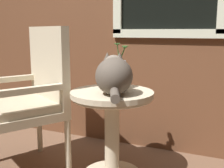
{
  "coord_description": "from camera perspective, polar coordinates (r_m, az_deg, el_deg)",
  "views": [
    {
      "loc": [
        0.87,
        -1.5,
        1.02
      ],
      "look_at": [
        0.1,
        0.25,
        0.67
      ],
      "focal_mm": 46.61,
      "sensor_mm": 36.0,
      "label": 1
    }
  ],
  "objects": [
    {
      "name": "wicker_side_table",
      "position": [
        2.0,
        0.0,
        -6.65
      ],
      "size": [
        0.56,
        0.56,
        0.62
      ],
      "color": "beige",
      "rests_on": "ground_plane"
    },
    {
      "name": "wicker_chair",
      "position": [
        2.19,
        -15.94,
        -2.18
      ],
      "size": [
        0.76,
        0.76,
        1.05
      ],
      "color": "beige",
      "rests_on": "ground_plane"
    },
    {
      "name": "cat",
      "position": [
        1.86,
        0.38,
        1.89
      ],
      "size": [
        0.33,
        0.56,
        0.26
      ],
      "color": "brown",
      "rests_on": "wicker_side_table"
    },
    {
      "name": "pewter_vase_with_ivy",
      "position": [
        2.04,
        1.47,
        1.89
      ],
      "size": [
        0.13,
        0.13,
        0.32
      ],
      "color": "#99999E",
      "rests_on": "wicker_side_table"
    }
  ]
}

